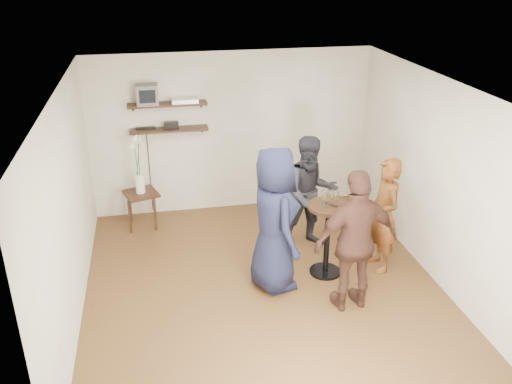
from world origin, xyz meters
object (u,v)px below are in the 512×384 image
person_dark (310,193)px  person_brown (356,242)px  crt_monitor (147,94)px  side_table (141,198)px  person_plaid (384,215)px  drinks_table (328,230)px  dvd_deck (185,100)px  person_navy (274,220)px  radio (171,125)px

person_dark → person_brown: 1.53m
crt_monitor → side_table: size_ratio=0.53×
crt_monitor → person_plaid: (2.94, -2.20, -1.23)m
side_table → person_brown: person_brown is taller
crt_monitor → person_plaid: crt_monitor is taller
crt_monitor → person_plaid: 3.88m
crt_monitor → drinks_table: 3.38m
dvd_deck → person_navy: (0.87, -2.34, -0.96)m
person_dark → person_navy: 1.18m
radio → person_navy: (1.10, -2.34, -0.58)m
person_plaid → side_table: bearing=-120.0°
person_navy → person_brown: size_ratio=1.06×
side_table → person_dark: 2.65m
person_dark → person_brown: size_ratio=0.94×
person_plaid → person_brown: size_ratio=0.89×
dvd_deck → person_plaid: (2.39, -2.20, -1.11)m
dvd_deck → person_dark: dvd_deck is taller
crt_monitor → drinks_table: crt_monitor is taller
drinks_table → person_brown: size_ratio=0.57×
dvd_deck → side_table: size_ratio=0.67×
side_table → person_plaid: size_ratio=0.38×
drinks_table → person_navy: person_navy is taller
person_brown → crt_monitor: bearing=-58.7°
dvd_deck → drinks_table: bearing=-53.5°
radio → crt_monitor: bearing=180.0°
crt_monitor → dvd_deck: size_ratio=0.80×
person_dark → person_brown: person_brown is taller
drinks_table → person_plaid: person_plaid is taller
crt_monitor → person_navy: crt_monitor is taller
person_navy → radio: bearing=14.5°
side_table → person_dark: bearing=-24.8°
side_table → drinks_table: (2.39, -1.87, 0.17)m
radio → drinks_table: radio is taller
dvd_deck → crt_monitor: bearing=180.0°
dvd_deck → side_table: bearing=-156.9°
side_table → person_dark: person_dark is taller
person_dark → person_brown: (0.10, -1.53, 0.05)m
dvd_deck → drinks_table: 3.00m
person_dark → person_navy: (-0.74, -0.91, 0.11)m
dvd_deck → person_navy: 2.67m
person_plaid → crt_monitor: bearing=-126.2°
radio → side_table: (-0.54, -0.33, -1.04)m
person_navy → person_brown: person_navy is taller
drinks_table → person_navy: (-0.75, -0.14, 0.29)m
radio → person_dark: person_dark is taller
side_table → drinks_table: size_ratio=0.60×
person_navy → person_brown: 1.04m
person_dark → side_table: bearing=154.2°
side_table → person_dark: (2.38, -1.10, 0.36)m
side_table → radio: bearing=31.1°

